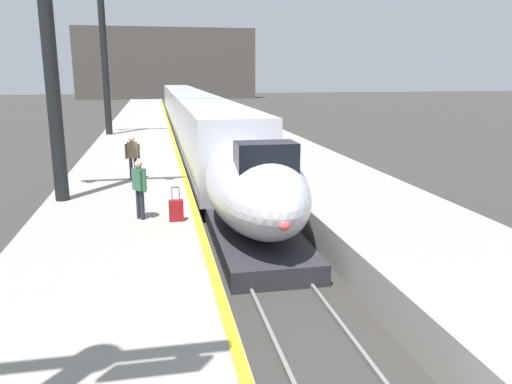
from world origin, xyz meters
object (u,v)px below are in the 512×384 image
(station_column_mid, at_px, (46,14))
(passenger_mid_platform, at_px, (133,154))
(passenger_near_edge, at_px, (139,185))
(highspeed_train_main, at_px, (193,116))
(rolling_suitcase, at_px, (176,210))
(station_column_far, at_px, (103,44))

(station_column_mid, distance_m, passenger_mid_platform, 6.03)
(station_column_mid, relative_size, passenger_near_edge, 5.74)
(passenger_near_edge, bearing_deg, highspeed_train_main, 82.25)
(highspeed_train_main, height_order, rolling_suitcase, highspeed_train_main)
(station_column_far, bearing_deg, passenger_mid_platform, -82.10)
(highspeed_train_main, height_order, station_column_far, station_column_far)
(passenger_mid_platform, bearing_deg, highspeed_train_main, 78.79)
(rolling_suitcase, bearing_deg, station_column_mid, 138.35)
(highspeed_train_main, relative_size, station_column_mid, 5.91)
(passenger_mid_platform, relative_size, rolling_suitcase, 1.72)
(station_column_mid, xyz_separation_m, passenger_mid_platform, (2.18, 2.93, -4.81))
(station_column_mid, bearing_deg, rolling_suitcase, -41.65)
(passenger_mid_platform, height_order, rolling_suitcase, passenger_mid_platform)
(passenger_mid_platform, bearing_deg, rolling_suitcase, -77.25)
(station_column_far, bearing_deg, highspeed_train_main, 27.83)
(passenger_near_edge, bearing_deg, station_column_far, 96.86)
(passenger_mid_platform, xyz_separation_m, rolling_suitcase, (1.38, -6.09, -0.69))
(station_column_far, bearing_deg, rolling_suitcase, -80.73)
(station_column_far, height_order, passenger_near_edge, station_column_far)
(highspeed_train_main, height_order, station_column_mid, station_column_mid)
(highspeed_train_main, bearing_deg, passenger_near_edge, -97.75)
(station_column_far, xyz_separation_m, passenger_mid_platform, (2.18, -15.67, -4.89))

